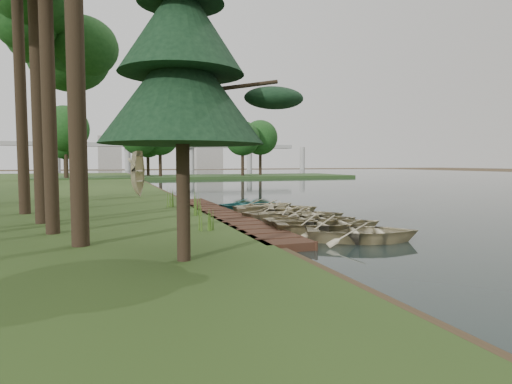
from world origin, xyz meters
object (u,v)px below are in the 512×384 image
object	(u,v)px
boardwalk	(221,216)
stored_rowboat	(139,192)
rowboat_0	(362,230)
rowboat_2	(312,219)
rowboat_1	(328,222)
pine_tree	(182,55)

from	to	relation	value
boardwalk	stored_rowboat	xyz separation A→B (m)	(-2.93, 10.47, 0.47)
rowboat_0	rowboat_2	distance (m)	2.95
rowboat_1	rowboat_0	bearing A→B (deg)	-159.35
rowboat_0	rowboat_2	size ratio (longest dim) A/B	0.98
rowboat_2	stored_rowboat	distance (m)	15.67
boardwalk	rowboat_2	distance (m)	4.93
rowboat_2	boardwalk	bearing A→B (deg)	37.44
rowboat_2	stored_rowboat	size ratio (longest dim) A/B	1.21
rowboat_1	pine_tree	distance (m)	8.30
pine_tree	rowboat_0	bearing A→B (deg)	16.88
boardwalk	rowboat_1	distance (m)	6.02
rowboat_0	stored_rowboat	size ratio (longest dim) A/B	1.18
rowboat_1	rowboat_2	world-z (taller)	rowboat_1
rowboat_2	rowboat_1	bearing A→B (deg)	-171.95
rowboat_1	pine_tree	world-z (taller)	pine_tree
rowboat_0	rowboat_1	distance (m)	1.75
rowboat_1	pine_tree	size ratio (longest dim) A/B	0.51
rowboat_1	pine_tree	xyz separation A→B (m)	(-5.87, -3.59, 4.64)
rowboat_2	rowboat_0	bearing A→B (deg)	-167.17
boardwalk	pine_tree	xyz separation A→B (m)	(-3.31, -9.03, 4.95)
rowboat_0	boardwalk	bearing A→B (deg)	44.89
rowboat_1	rowboat_2	bearing A→B (deg)	12.57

